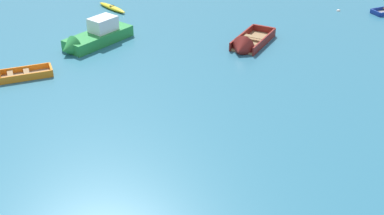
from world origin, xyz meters
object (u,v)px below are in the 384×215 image
at_px(kayak_yellow_foreground_center, 112,8).
at_px(motor_launch_green_back_row_center, 94,37).
at_px(rowboat_orange_cluster_inner, 8,76).
at_px(mooring_buoy_outer_edge, 338,11).
at_px(rowboat_maroon_outer_right, 246,46).

bearing_deg(kayak_yellow_foreground_center, motor_launch_green_back_row_center, -95.43).
height_order(rowboat_orange_cluster_inner, mooring_buoy_outer_edge, rowboat_orange_cluster_inner).
xyz_separation_m(kayak_yellow_foreground_center, motor_launch_green_back_row_center, (-0.65, -6.83, 0.37)).
relative_size(kayak_yellow_foreground_center, mooring_buoy_outer_edge, 9.81).
bearing_deg(rowboat_orange_cluster_inner, mooring_buoy_outer_edge, 24.71).
xyz_separation_m(rowboat_maroon_outer_right, mooring_buoy_outer_edge, (7.96, 6.66, -0.24)).
height_order(kayak_yellow_foreground_center, rowboat_maroon_outer_right, rowboat_maroon_outer_right).
bearing_deg(mooring_buoy_outer_edge, kayak_yellow_foreground_center, 174.76).
bearing_deg(rowboat_orange_cluster_inner, kayak_yellow_foreground_center, 67.07).
relative_size(kayak_yellow_foreground_center, rowboat_orange_cluster_inner, 0.78).
relative_size(kayak_yellow_foreground_center, rowboat_maroon_outer_right, 0.62).
distance_m(rowboat_orange_cluster_inner, motor_launch_green_back_row_center, 6.23).
relative_size(motor_launch_green_back_row_center, mooring_buoy_outer_edge, 17.09).
bearing_deg(mooring_buoy_outer_edge, motor_launch_green_back_row_center, -163.01).
relative_size(rowboat_orange_cluster_inner, rowboat_maroon_outer_right, 0.79).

